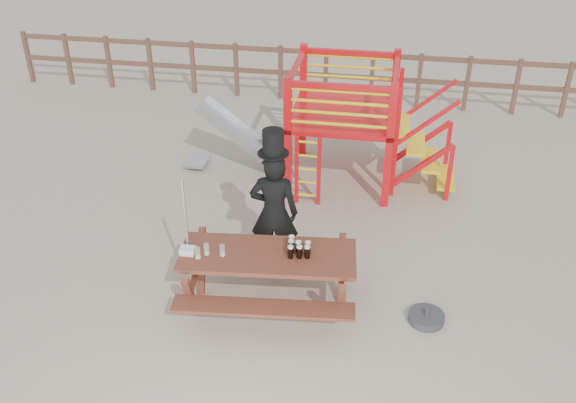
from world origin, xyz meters
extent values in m
plane|color=tan|center=(0.00, 0.00, 0.00)|extent=(60.00, 60.00, 0.00)
cube|color=brown|center=(0.00, 7.00, 1.10)|extent=(15.00, 0.06, 0.10)
cube|color=brown|center=(0.00, 7.00, 0.60)|extent=(15.00, 0.06, 0.10)
cube|color=brown|center=(-7.50, 7.00, 0.60)|extent=(0.09, 0.09, 1.20)
cube|color=brown|center=(-6.50, 7.00, 0.60)|extent=(0.09, 0.09, 1.20)
cube|color=brown|center=(-5.50, 7.00, 0.60)|extent=(0.09, 0.09, 1.20)
cube|color=brown|center=(-4.50, 7.00, 0.60)|extent=(0.09, 0.09, 1.20)
cube|color=brown|center=(-3.50, 7.00, 0.60)|extent=(0.09, 0.09, 1.20)
cube|color=brown|center=(-2.50, 7.00, 0.60)|extent=(0.09, 0.09, 1.20)
cube|color=brown|center=(-1.50, 7.00, 0.60)|extent=(0.09, 0.09, 1.20)
cube|color=brown|center=(-0.50, 7.00, 0.60)|extent=(0.09, 0.09, 1.20)
cube|color=brown|center=(0.50, 7.00, 0.60)|extent=(0.09, 0.09, 1.20)
cube|color=brown|center=(1.50, 7.00, 0.60)|extent=(0.09, 0.09, 1.20)
cube|color=brown|center=(2.50, 7.00, 0.60)|extent=(0.09, 0.09, 1.20)
cube|color=brown|center=(3.50, 7.00, 0.60)|extent=(0.09, 0.09, 1.20)
cube|color=brown|center=(4.50, 7.00, 0.60)|extent=(0.09, 0.09, 1.20)
cube|color=red|center=(-0.60, 2.80, 1.05)|extent=(0.12, 0.12, 2.10)
cube|color=red|center=(1.00, 2.80, 1.05)|extent=(0.12, 0.12, 2.10)
cube|color=red|center=(-0.60, 4.40, 1.05)|extent=(0.12, 0.12, 2.10)
cube|color=red|center=(1.00, 4.40, 1.05)|extent=(0.12, 0.12, 2.10)
cube|color=red|center=(0.20, 3.60, 1.20)|extent=(1.72, 1.72, 0.08)
cube|color=red|center=(0.20, 2.80, 2.00)|extent=(1.60, 0.08, 0.08)
cube|color=red|center=(0.20, 4.40, 2.00)|extent=(1.60, 0.08, 0.08)
cube|color=red|center=(-0.60, 3.60, 2.00)|extent=(0.08, 1.60, 0.08)
cube|color=red|center=(1.00, 3.60, 2.00)|extent=(0.08, 1.60, 0.08)
cylinder|color=yellow|center=(0.20, 2.80, 1.38)|extent=(1.50, 0.05, 0.05)
cylinder|color=yellow|center=(0.20, 4.40, 1.38)|extent=(1.50, 0.05, 0.05)
cylinder|color=yellow|center=(0.20, 2.80, 1.56)|extent=(1.50, 0.05, 0.05)
cylinder|color=yellow|center=(0.20, 4.40, 1.56)|extent=(1.50, 0.05, 0.05)
cylinder|color=yellow|center=(0.20, 2.80, 1.74)|extent=(1.50, 0.05, 0.05)
cylinder|color=yellow|center=(0.20, 4.40, 1.74)|extent=(1.50, 0.05, 0.05)
cylinder|color=yellow|center=(0.20, 2.80, 1.92)|extent=(1.50, 0.05, 0.05)
cylinder|color=yellow|center=(0.20, 4.40, 1.92)|extent=(1.50, 0.05, 0.05)
cube|color=red|center=(-0.43, 2.65, 0.60)|extent=(0.06, 0.06, 1.20)
cube|color=red|center=(-0.07, 2.65, 0.60)|extent=(0.06, 0.06, 1.20)
cylinder|color=yellow|center=(-0.25, 2.65, 0.15)|extent=(0.36, 0.04, 0.04)
cylinder|color=yellow|center=(-0.25, 2.65, 0.39)|extent=(0.36, 0.04, 0.04)
cylinder|color=yellow|center=(-0.25, 2.65, 0.63)|extent=(0.36, 0.04, 0.04)
cylinder|color=yellow|center=(-0.25, 2.65, 0.87)|extent=(0.36, 0.04, 0.04)
cylinder|color=yellow|center=(-0.25, 2.65, 1.11)|extent=(0.36, 0.04, 0.04)
cube|color=yellow|center=(1.15, 3.60, 1.08)|extent=(0.30, 0.90, 0.06)
cube|color=yellow|center=(1.43, 3.60, 0.78)|extent=(0.30, 0.90, 0.06)
cube|color=yellow|center=(1.71, 3.60, 0.48)|extent=(0.30, 0.90, 0.06)
cube|color=yellow|center=(1.99, 3.60, 0.18)|extent=(0.30, 0.90, 0.06)
cube|color=red|center=(1.55, 3.15, 0.60)|extent=(0.95, 0.08, 0.86)
cube|color=red|center=(1.55, 4.05, 0.60)|extent=(0.95, 0.08, 0.86)
cube|color=#B7B9BE|center=(-1.50, 3.60, 0.62)|extent=(1.53, 0.55, 1.21)
cube|color=#B7B9BE|center=(-1.50, 3.33, 0.66)|extent=(1.58, 0.04, 1.28)
cube|color=#B7B9BE|center=(-1.50, 3.87, 0.66)|extent=(1.58, 0.04, 1.28)
cube|color=#B7B9BE|center=(-2.40, 3.60, 0.10)|extent=(0.35, 0.55, 0.05)
cube|color=brown|center=(-0.36, 0.01, 0.82)|extent=(2.25, 1.03, 0.05)
cube|color=brown|center=(-0.31, -0.58, 0.49)|extent=(2.20, 0.52, 0.04)
cube|color=brown|center=(-0.42, 0.61, 0.49)|extent=(2.20, 0.52, 0.04)
cube|color=brown|center=(-1.29, -0.08, 0.39)|extent=(0.22, 1.31, 0.79)
cube|color=brown|center=(0.56, 0.10, 0.39)|extent=(0.22, 1.31, 0.79)
imported|color=black|center=(-0.45, 0.86, 0.90)|extent=(0.68, 0.47, 1.80)
cube|color=#0C8B1C|center=(-0.46, 1.00, 1.12)|extent=(0.07, 0.02, 0.42)
cylinder|color=black|center=(-0.45, 0.86, 1.81)|extent=(0.41, 0.41, 0.01)
cylinder|color=black|center=(-0.45, 0.86, 1.97)|extent=(0.28, 0.28, 0.31)
cube|color=white|center=(-0.46, 1.00, 2.08)|extent=(0.14, 0.01, 0.04)
cylinder|color=#B2B2B7|center=(-1.38, 0.00, 0.91)|extent=(0.04, 0.04, 1.81)
cylinder|color=#343438|center=(1.65, 0.08, 0.05)|extent=(0.46, 0.46, 0.11)
cylinder|color=#343438|center=(1.65, 0.08, 0.15)|extent=(0.05, 0.05, 0.09)
cube|color=white|center=(-1.34, -0.15, 0.89)|extent=(0.18, 0.14, 0.08)
cylinder|color=black|center=(-0.07, -0.02, 0.92)|extent=(0.07, 0.07, 0.15)
cylinder|color=beige|center=(-0.07, -0.02, 1.01)|extent=(0.07, 0.07, 0.02)
cylinder|color=black|center=(0.03, 0.00, 0.92)|extent=(0.07, 0.07, 0.15)
cylinder|color=beige|center=(0.03, 0.00, 1.01)|extent=(0.07, 0.07, 0.02)
cylinder|color=black|center=(0.13, 0.02, 0.92)|extent=(0.07, 0.07, 0.15)
cylinder|color=beige|center=(0.13, 0.02, 1.01)|extent=(0.07, 0.07, 0.02)
cylinder|color=black|center=(-0.09, 0.10, 0.92)|extent=(0.07, 0.07, 0.15)
cylinder|color=beige|center=(-0.09, 0.10, 1.01)|extent=(0.07, 0.07, 0.02)
cylinder|color=black|center=(0.01, 0.10, 0.92)|extent=(0.07, 0.07, 0.15)
cylinder|color=beige|center=(0.01, 0.10, 1.01)|extent=(0.07, 0.07, 0.02)
cylinder|color=black|center=(0.12, 0.11, 0.92)|extent=(0.07, 0.07, 0.15)
cylinder|color=beige|center=(0.12, 0.11, 1.01)|extent=(0.07, 0.07, 0.02)
cylinder|color=black|center=(-0.10, 0.20, 0.92)|extent=(0.07, 0.07, 0.15)
cylinder|color=beige|center=(-0.10, 0.20, 1.01)|extent=(0.07, 0.07, 0.02)
cylinder|color=silver|center=(-0.91, -0.11, 0.92)|extent=(0.07, 0.07, 0.15)
cylinder|color=beige|center=(-0.91, -0.11, 0.86)|extent=(0.06, 0.06, 0.02)
cylinder|color=silver|center=(-1.10, -0.12, 0.92)|extent=(0.07, 0.07, 0.15)
cylinder|color=beige|center=(-1.10, -0.12, 0.86)|extent=(0.06, 0.06, 0.02)
cylinder|color=silver|center=(-1.19, -0.22, 0.92)|extent=(0.07, 0.07, 0.15)
cylinder|color=beige|center=(-1.19, -0.22, 0.86)|extent=(0.06, 0.06, 0.02)
camera|label=1|loc=(0.99, -6.26, 5.53)|focal=40.00mm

